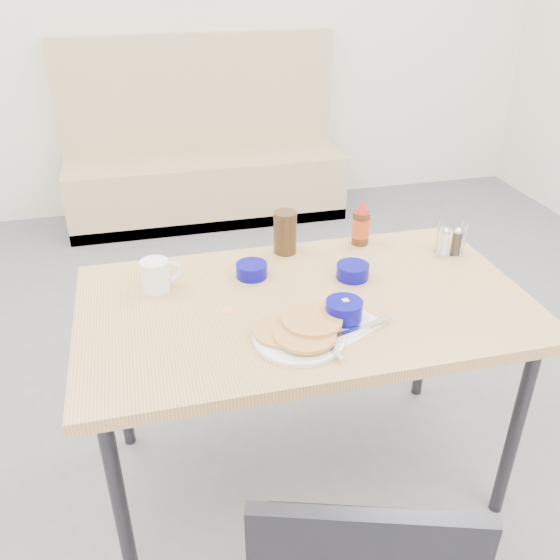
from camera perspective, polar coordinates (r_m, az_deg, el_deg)
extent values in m
plane|color=slate|center=(2.19, 3.97, -22.66)|extent=(6.00, 6.00, 0.00)
cube|color=silver|center=(4.27, -8.55, 24.88)|extent=(5.00, 0.06, 2.80)
cube|color=tan|center=(4.28, -7.00, 8.80)|extent=(1.90, 0.55, 0.45)
cube|color=tan|center=(4.35, -7.82, 15.90)|extent=(1.90, 0.12, 1.00)
cube|color=#2D2D33|center=(4.35, -6.85, 6.53)|extent=(1.90, 0.55, 0.08)
cube|color=tan|center=(1.87, 2.45, -2.48)|extent=(1.40, 0.80, 0.04)
cylinder|color=#2D2D33|center=(1.82, -15.09, -20.48)|extent=(0.04, 0.04, 0.72)
cylinder|color=#2D2D33|center=(2.11, 21.67, -13.43)|extent=(0.04, 0.04, 0.72)
cylinder|color=#2D2D33|center=(2.29, -15.30, -8.31)|extent=(0.04, 0.04, 0.72)
cylinder|color=#2D2D33|center=(2.53, 13.86, -4.17)|extent=(0.04, 0.04, 0.72)
cylinder|color=white|center=(1.67, 1.85, -5.55)|extent=(0.26, 0.26, 0.01)
cylinder|color=#E8A757|center=(1.68, 0.32, -4.86)|extent=(0.17, 0.17, 0.01)
cylinder|color=#E8A757|center=(1.64, 2.47, -5.31)|extent=(0.17, 0.17, 0.01)
cylinder|color=#E8A757|center=(1.69, 3.12, -3.85)|extent=(0.17, 0.17, 0.01)
cube|color=silver|center=(1.63, 5.00, -6.48)|extent=(0.04, 0.12, 0.00)
cylinder|color=white|center=(1.93, -11.93, 0.45)|extent=(0.09, 0.09, 0.10)
cylinder|color=black|center=(1.91, -12.07, 1.64)|extent=(0.08, 0.08, 0.00)
torus|color=white|center=(1.94, -10.53, 0.78)|extent=(0.08, 0.03, 0.07)
cube|color=white|center=(1.76, 6.10, -4.04)|extent=(0.24, 0.24, 0.00)
cylinder|color=white|center=(1.75, 6.11, -3.85)|extent=(0.17, 0.17, 0.01)
cylinder|color=#060577|center=(1.73, 6.17, -2.90)|extent=(0.11, 0.11, 0.06)
cylinder|color=white|center=(1.72, 6.21, -2.23)|extent=(0.10, 0.10, 0.01)
cube|color=#F4DB60|center=(1.72, 6.32, -2.02)|extent=(0.02, 0.02, 0.01)
cube|color=silver|center=(1.72, 8.06, -4.46)|extent=(0.19, 0.07, 0.00)
cylinder|color=#060577|center=(1.98, -2.74, 0.96)|extent=(0.10, 0.10, 0.05)
cylinder|color=#060577|center=(1.98, 7.00, 0.85)|extent=(0.11, 0.11, 0.05)
cylinder|color=#372511|center=(2.11, 0.50, 4.61)|extent=(0.11, 0.11, 0.16)
cube|color=silver|center=(2.22, 15.91, 2.51)|extent=(0.11, 0.07, 0.00)
cylinder|color=silver|center=(2.16, 15.26, 3.63)|extent=(0.01, 0.01, 0.12)
cylinder|color=silver|center=(2.19, 17.33, 3.68)|extent=(0.01, 0.01, 0.12)
cylinder|color=silver|center=(2.19, 14.92, 4.11)|extent=(0.01, 0.01, 0.12)
cylinder|color=silver|center=(2.22, 16.96, 4.15)|extent=(0.01, 0.01, 0.12)
cylinder|color=silver|center=(2.19, 15.49, 3.45)|extent=(0.03, 0.03, 0.08)
cylinder|color=#3F3326|center=(2.21, 16.62, 3.48)|extent=(0.03, 0.03, 0.08)
cylinder|color=#47230F|center=(2.20, 7.78, 4.97)|extent=(0.06, 0.06, 0.13)
cylinder|color=#C86C17|center=(2.20, 7.78, 5.03)|extent=(0.06, 0.06, 0.07)
cone|color=red|center=(2.17, 7.93, 7.00)|extent=(0.05, 0.05, 0.04)
cube|color=#FF7C54|center=(1.81, -5.08, -2.89)|extent=(0.05, 0.05, 0.00)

